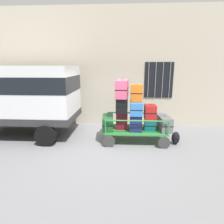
# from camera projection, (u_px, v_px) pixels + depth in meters

# --- Properties ---
(ground_plane) EXTENTS (40.00, 40.00, 0.00)m
(ground_plane) POSITION_uv_depth(u_px,v_px,m) (112.00, 146.00, 6.48)
(ground_plane) COLOR gray
(building_wall) EXTENTS (12.00, 0.38, 5.00)m
(building_wall) POSITION_uv_depth(u_px,v_px,m) (116.00, 68.00, 8.45)
(building_wall) COLOR #BCB29E
(building_wall) RESTS_ON ground
(van) EXTENTS (4.25, 2.13, 2.59)m
(van) POSITION_uv_depth(u_px,v_px,m) (18.00, 93.00, 7.18)
(van) COLOR silver
(van) RESTS_ON ground
(luggage_cart) EXTENTS (2.18, 1.24, 0.44)m
(luggage_cart) POSITION_uv_depth(u_px,v_px,m) (135.00, 131.00, 6.82)
(luggage_cart) COLOR #2D8438
(luggage_cart) RESTS_ON ground
(cart_railing) EXTENTS (2.06, 1.10, 0.47)m
(cart_railing) POSITION_uv_depth(u_px,v_px,m) (136.00, 119.00, 6.72)
(cart_railing) COLOR #2D8438
(cart_railing) RESTS_ON luggage_cart
(suitcase_left_bottom) EXTENTS (0.44, 0.90, 0.46)m
(suitcase_left_bottom) POSITION_uv_depth(u_px,v_px,m) (108.00, 122.00, 6.78)
(suitcase_left_bottom) COLOR #194C28
(suitcase_left_bottom) RESTS_ON luggage_cart
(suitcase_midleft_bottom) EXTENTS (0.40, 0.29, 0.62)m
(suitcase_midleft_bottom) POSITION_uv_depth(u_px,v_px,m) (122.00, 120.00, 6.74)
(suitcase_midleft_bottom) COLOR maroon
(suitcase_midleft_bottom) RESTS_ON luggage_cart
(suitcase_midleft_middle) EXTENTS (0.40, 0.82, 0.50)m
(suitcase_midleft_middle) POSITION_uv_depth(u_px,v_px,m) (122.00, 105.00, 6.66)
(suitcase_midleft_middle) COLOR black
(suitcase_midleft_middle) RESTS_ON suitcase_midleft_bottom
(suitcase_midleft_top) EXTENTS (0.46, 0.91, 0.59)m
(suitcase_midleft_top) POSITION_uv_depth(u_px,v_px,m) (122.00, 89.00, 6.50)
(suitcase_midleft_top) COLOR #CC4C72
(suitcase_midleft_top) RESTS_ON suitcase_midleft_middle
(suitcase_center_bottom) EXTENTS (0.44, 0.74, 0.56)m
(suitcase_center_bottom) POSITION_uv_depth(u_px,v_px,m) (136.00, 122.00, 6.70)
(suitcase_center_bottom) COLOR navy
(suitcase_center_bottom) RESTS_ON luggage_cart
(suitcase_center_middle) EXTENTS (0.43, 0.95, 0.43)m
(suitcase_center_middle) POSITION_uv_depth(u_px,v_px,m) (136.00, 107.00, 6.65)
(suitcase_center_middle) COLOR #3372C6
(suitcase_center_middle) RESTS_ON suitcase_center_bottom
(suitcase_center_top) EXTENTS (0.40, 0.36, 0.58)m
(suitcase_center_top) POSITION_uv_depth(u_px,v_px,m) (136.00, 93.00, 6.52)
(suitcase_center_top) COLOR orange
(suitcase_center_top) RESTS_ON suitcase_center_middle
(suitcase_midright_bottom) EXTENTS (0.41, 0.50, 0.38)m
(suitcase_midright_bottom) POSITION_uv_depth(u_px,v_px,m) (150.00, 124.00, 6.72)
(suitcase_midright_bottom) COLOR #0F5960
(suitcase_midright_bottom) RESTS_ON luggage_cart
(suitcase_midright_middle) EXTENTS (0.39, 0.51, 0.48)m
(suitcase_midright_middle) POSITION_uv_depth(u_px,v_px,m) (150.00, 112.00, 6.65)
(suitcase_midright_middle) COLOR #B21E1E
(suitcase_midright_middle) RESTS_ON suitcase_midright_bottom
(suitcase_right_bottom) EXTENTS (0.46, 0.95, 0.48)m
(suitcase_right_bottom) POSITION_uv_depth(u_px,v_px,m) (164.00, 123.00, 6.70)
(suitcase_right_bottom) COLOR slate
(suitcase_right_bottom) RESTS_ON luggage_cart
(backpack) EXTENTS (0.27, 0.22, 0.44)m
(backpack) POSITION_uv_depth(u_px,v_px,m) (176.00, 138.00, 6.57)
(backpack) COLOR black
(backpack) RESTS_ON ground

